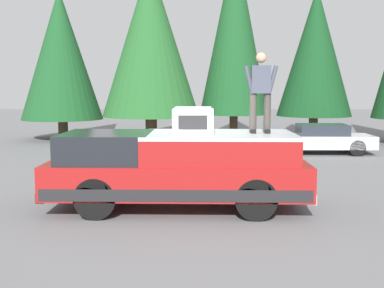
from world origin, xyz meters
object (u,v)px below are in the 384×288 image
pickup_truck (178,169)px  person_on_truck_bed (261,90)px  parked_car_silver (320,139)px  compressor_unit (193,121)px

pickup_truck → person_on_truck_bed: person_on_truck_bed is taller
person_on_truck_bed → parked_car_silver: person_on_truck_bed is taller
compressor_unit → person_on_truck_bed: (0.19, -1.42, 0.62)m
pickup_truck → person_on_truck_bed: 2.42m
pickup_truck → parked_car_silver: (8.63, -5.18, -0.29)m
parked_car_silver → pickup_truck: bearing=149.0°
parked_car_silver → person_on_truck_bed: bearing=158.3°
compressor_unit → pickup_truck: bearing=63.3°
pickup_truck → parked_car_silver: bearing=-31.0°
person_on_truck_bed → parked_car_silver: bearing=-21.7°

